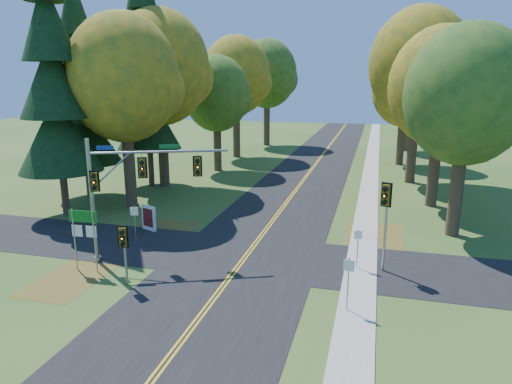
% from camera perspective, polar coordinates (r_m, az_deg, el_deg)
% --- Properties ---
extents(ground, '(160.00, 160.00, 0.00)m').
position_cam_1_polar(ground, '(23.71, -2.57, -9.72)').
color(ground, '#2B4E1B').
rests_on(ground, ground).
extents(road_main, '(8.00, 160.00, 0.02)m').
position_cam_1_polar(road_main, '(23.71, -2.57, -9.70)').
color(road_main, black).
rests_on(road_main, ground).
extents(road_cross, '(60.00, 6.00, 0.02)m').
position_cam_1_polar(road_cross, '(25.47, -1.21, -7.96)').
color(road_cross, black).
rests_on(road_cross, ground).
extents(centerline_left, '(0.10, 160.00, 0.01)m').
position_cam_1_polar(centerline_left, '(23.73, -2.81, -9.64)').
color(centerline_left, gold).
rests_on(centerline_left, road_main).
extents(centerline_right, '(0.10, 160.00, 0.01)m').
position_cam_1_polar(centerline_right, '(23.67, -2.34, -9.69)').
color(centerline_right, gold).
rests_on(centerline_right, road_main).
extents(sidewalk_east, '(1.60, 160.00, 0.06)m').
position_cam_1_polar(sidewalk_east, '(22.77, 12.78, -11.05)').
color(sidewalk_east, '#9E998E').
rests_on(sidewalk_east, ground).
extents(leaf_patch_w_near, '(4.00, 6.00, 0.00)m').
position_cam_1_polar(leaf_patch_w_near, '(29.52, -12.38, -5.15)').
color(leaf_patch_w_near, brown).
rests_on(leaf_patch_w_near, ground).
extents(leaf_patch_e, '(3.50, 8.00, 0.00)m').
position_cam_1_polar(leaf_patch_e, '(28.34, 14.52, -6.10)').
color(leaf_patch_e, brown).
rests_on(leaf_patch_e, ground).
extents(leaf_patch_w_far, '(3.00, 5.00, 0.00)m').
position_cam_1_polar(leaf_patch_w_far, '(24.54, -22.03, -9.94)').
color(leaf_patch_w_far, brown).
rests_on(leaf_patch_w_far, ground).
extents(tree_w_a, '(8.00, 8.00, 14.15)m').
position_cam_1_polar(tree_w_a, '(34.89, -16.06, 13.42)').
color(tree_w_a, '#38281C').
rests_on(tree_w_a, ground).
extents(tree_e_a, '(7.20, 7.20, 12.73)m').
position_cam_1_polar(tree_e_a, '(29.88, 24.95, 10.82)').
color(tree_e_a, '#38281C').
rests_on(tree_e_a, ground).
extents(tree_w_b, '(8.60, 8.60, 15.38)m').
position_cam_1_polar(tree_w_b, '(41.25, -11.85, 14.91)').
color(tree_w_b, '#38281C').
rests_on(tree_w_b, ground).
extents(tree_e_b, '(7.60, 7.60, 13.33)m').
position_cam_1_polar(tree_e_b, '(36.52, 22.30, 12.01)').
color(tree_e_b, '#38281C').
rests_on(tree_e_b, ground).
extents(tree_w_c, '(6.80, 6.80, 11.91)m').
position_cam_1_polar(tree_w_c, '(47.96, -4.86, 12.09)').
color(tree_w_c, '#38281C').
rests_on(tree_w_c, ground).
extents(tree_e_c, '(8.80, 8.80, 15.79)m').
position_cam_1_polar(tree_e_c, '(44.50, 19.81, 14.69)').
color(tree_e_c, '#38281C').
rests_on(tree_e_c, ground).
extents(tree_w_d, '(8.20, 8.20, 14.56)m').
position_cam_1_polar(tree_w_d, '(56.39, -2.42, 14.29)').
color(tree_w_d, '#38281C').
rests_on(tree_w_d, ground).
extents(tree_e_d, '(7.00, 7.00, 12.32)m').
position_cam_1_polar(tree_e_d, '(53.63, 18.16, 11.98)').
color(tree_e_d, '#38281C').
rests_on(tree_e_d, ground).
extents(tree_w_e, '(8.40, 8.40, 14.97)m').
position_cam_1_polar(tree_w_e, '(66.59, 1.47, 14.51)').
color(tree_w_e, '#38281C').
rests_on(tree_w_e, ground).
extents(tree_e_e, '(7.80, 7.80, 13.74)m').
position_cam_1_polar(tree_e_e, '(64.37, 18.86, 13.02)').
color(tree_e_e, '#38281C').
rests_on(tree_e_e, ground).
extents(pine_a, '(5.60, 5.60, 19.48)m').
position_cam_1_polar(pine_a, '(34.00, -24.01, 12.26)').
color(pine_a, '#38281C').
rests_on(pine_a, ground).
extents(pine_b, '(5.60, 5.60, 17.31)m').
position_cam_1_polar(pine_b, '(38.93, -20.99, 11.11)').
color(pine_b, '#38281C').
rests_on(pine_b, ground).
extents(pine_c, '(5.60, 5.60, 20.56)m').
position_cam_1_polar(pine_c, '(41.58, -13.61, 13.87)').
color(pine_c, '#38281C').
rests_on(pine_c, ground).
extents(traffic_mast, '(6.74, 3.21, 6.61)m').
position_cam_1_polar(traffic_mast, '(24.58, -15.87, 1.05)').
color(traffic_mast, gray).
rests_on(traffic_mast, ground).
extents(east_signal_pole, '(0.52, 0.62, 4.66)m').
position_cam_1_polar(east_signal_pole, '(23.18, 15.93, -1.55)').
color(east_signal_pole, '#97989F').
rests_on(east_signal_pole, ground).
extents(ped_signal_pole, '(0.45, 0.55, 3.00)m').
position_cam_1_polar(ped_signal_pole, '(22.02, -16.24, -5.95)').
color(ped_signal_pole, gray).
rests_on(ped_signal_pole, ground).
extents(route_sign_cluster, '(1.53, 0.19, 3.28)m').
position_cam_1_polar(route_sign_cluster, '(24.35, -20.73, -4.20)').
color(route_sign_cluster, gray).
rests_on(route_sign_cluster, ground).
extents(info_kiosk, '(1.16, 0.61, 1.64)m').
position_cam_1_polar(info_kiosk, '(30.12, -13.25, -3.19)').
color(info_kiosk, silver).
rests_on(info_kiosk, ground).
extents(reg_sign_e_north, '(0.41, 0.08, 2.12)m').
position_cam_1_polar(reg_sign_e_north, '(23.91, 12.62, -6.10)').
color(reg_sign_e_north, gray).
rests_on(reg_sign_e_north, ground).
extents(reg_sign_e_south, '(0.46, 0.08, 2.39)m').
position_cam_1_polar(reg_sign_e_south, '(19.55, 11.49, -10.14)').
color(reg_sign_e_south, gray).
rests_on(reg_sign_e_south, ground).
extents(reg_sign_w, '(0.44, 0.17, 2.38)m').
position_cam_1_polar(reg_sign_w, '(27.47, -14.92, -3.20)').
color(reg_sign_w, gray).
rests_on(reg_sign_w, ground).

